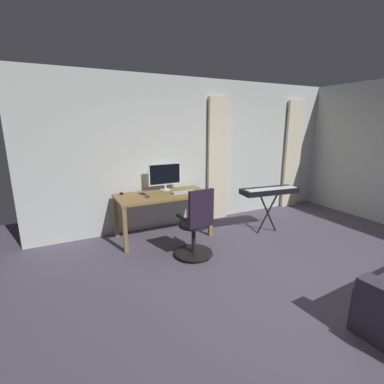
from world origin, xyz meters
The scene contains 12 objects.
ground_plane centered at (0.00, 0.00, 0.00)m, with size 8.04×8.04×0.00m, color #554F60.
back_room_partition centered at (0.00, -2.68, 1.34)m, with size 6.19×0.10×2.69m, color silver.
curtain_left_panel centered at (-2.34, -2.57, 1.18)m, with size 0.44×0.06×2.37m, color beige.
curtain_right_panel centered at (-0.35, -2.57, 1.18)m, with size 0.42×0.06×2.37m, color beige.
desk centered at (0.95, -2.16, 0.66)m, with size 1.53×0.73×0.75m.
office_chair centered at (0.81, -1.22, 0.47)m, with size 0.56×0.56×1.03m.
computer_monitor centered at (0.81, -2.41, 1.02)m, with size 0.59×0.18×0.47m.
computer_keyboard centered at (0.60, -2.07, 0.76)m, with size 0.41×0.14×0.02m, color #B7BCC1.
computer_mouse centered at (1.57, -2.43, 0.77)m, with size 0.06×0.10×0.04m, color black.
cell_phone_by_monitor centered at (1.26, -2.30, 0.75)m, with size 0.07×0.14×0.01m, color black.
cell_phone_face_up centered at (1.24, -2.09, 0.75)m, with size 0.07×0.14×0.01m, color #333338.
piano_keyboard centered at (-0.76, -1.51, 0.74)m, with size 1.04×0.43×0.81m.
Camera 1 is at (2.48, 2.00, 1.88)m, focal length 25.67 mm.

